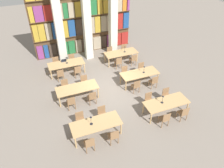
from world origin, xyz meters
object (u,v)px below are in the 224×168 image
Objects in this scene: chair_14 at (154,81)px; chair_22 at (133,59)px; chair_13 at (125,72)px; reading_table_2 at (77,89)px; chair_5 at (149,100)px; chair_18 at (78,71)px; chair_3 at (102,114)px; chair_11 at (85,82)px; chair_21 at (110,52)px; chair_16 at (60,75)px; chair_2 at (114,136)px; desk_lamp_1 at (163,98)px; chair_9 at (65,86)px; chair_10 at (92,97)px; reading_table_3 at (140,74)px; desk_lamp_3 at (66,59)px; chair_23 at (124,50)px; chair_0 at (89,144)px; chair_17 at (56,63)px; chair_6 at (183,113)px; reading_table_5 at (121,53)px; chair_8 at (71,102)px; chair_20 at (118,62)px; pillar_right at (113,14)px; chair_1 at (80,120)px; chair_19 at (72,60)px; reading_table_4 at (66,64)px; desk_lamp_4 at (125,48)px; desk_lamp_0 at (91,119)px; laptop at (64,61)px; desk_lamp_2 at (144,68)px; pillar_left at (58,22)px; chair_7 at (166,95)px; reading_table_0 at (96,124)px; pillar_center at (87,18)px; chair_4 at (165,119)px.

chair_14 is 1.00× the size of chair_22.
reading_table_2 is at bearing 13.61° from chair_13.
chair_5 is 5.05m from chair_18.
chair_3 is 2.70m from chair_5.
chair_21 is (2.75, 2.85, 0.00)m from chair_11.
chair_2 is at bearing -77.49° from chair_16.
desk_lamp_1 reaches higher than chair_9.
reading_table_3 is (3.29, 0.80, 0.21)m from chair_10.
reading_table_2 is at bearing -90.86° from desk_lamp_3.
chair_10 is at bearing 48.40° from chair_23.
chair_0 and chair_17 have the same top height.
chair_10 is at bearing 143.47° from chair_6.
chair_3 is 0.37× the size of reading_table_5.
chair_8 is 1.00× the size of chair_20.
chair_23 is at bearing 82.94° from desk_lamp_1.
pillar_right is 6.91× the size of chair_0.
chair_9 is at bearing 138.90° from chair_6.
chair_1 is at bearing -131.62° from chair_20.
chair_3 and chair_20 have the same top height.
chair_19 is (-3.38, 3.54, -0.21)m from reading_table_3.
chair_22 reaches higher than reading_table_5.
chair_2 is 0.37× the size of reading_table_5.
chair_13 is 0.37× the size of reading_table_4.
chair_13 is 2.29m from desk_lamp_4.
laptop is at bearing 90.50° from desk_lamp_0.
desk_lamp_0 is 7.14m from desk_lamp_4.
desk_lamp_0 reaches higher than chair_5.
chair_22 reaches higher than reading_table_3.
reading_table_5 is 0.95m from chair_20.
desk_lamp_2 reaches higher than chair_20.
chair_1 and chair_19 have the same top height.
laptop is at bearing 167.68° from chair_22.
chair_1 is 5.11m from chair_6.
chair_2 is 1.00× the size of chair_10.
desk_lamp_2 is 5.06m from reading_table_4.
pillar_left is 8.19m from chair_7.
chair_16 is 1.93× the size of desk_lamp_3.
reading_table_0 is 4.80m from reading_table_3.
chair_2 is at bearing -79.14° from reading_table_2.
chair_3 and chair_11 have the same top height.
chair_0 is at bearing 50.40° from chair_13.
chair_6 and chair_23 have the same top height.
chair_1 is at bearing -102.60° from chair_18.
chair_6 and chair_10 have the same top height.
chair_5 and chair_7 have the same top height.
reading_table_4 is (-1.98, -1.50, -2.32)m from pillar_center.
desk_lamp_4 is (0.30, -1.48, -1.96)m from pillar_right.
pillar_left reaches higher than reading_table_0.
chair_11 is 2.48m from laptop.
chair_13 is (-0.10, 4.42, 0.00)m from chair_4.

